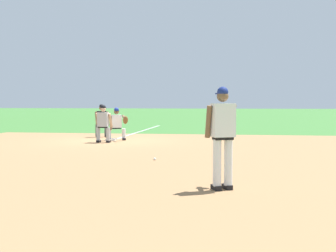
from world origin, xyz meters
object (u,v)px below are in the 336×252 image
Objects in this scene: first_baseman at (117,122)px; first_base_bag at (111,140)px; umpire at (102,119)px; baseball at (155,159)px; pitcher at (223,131)px; baserunner at (103,122)px.

first_base_bag is at bearing 132.53° from first_baseman.
umpire is at bearing 27.05° from first_base_bag.
baseball is 4.52m from pitcher.
baseball is 0.04× the size of pitcher.
first_base_bag is at bearing 26.09° from pitcher.
first_baseman is 0.92× the size of baserunner.
pitcher is (-3.95, -1.95, 1.02)m from baseball.
baseball is 6.56m from first_baseman.
pitcher is at bearing -155.36° from first_baseman.
first_base_bag is 0.74m from first_baseman.
baserunner is at bearing 174.94° from first_base_bag.
baseball is (-5.79, -2.82, -0.01)m from first_base_bag.
baseball is at bearing -149.76° from baserunner.
baserunner is (8.91, 4.84, -0.27)m from pitcher.
first_base_bag reaches higher than baseball.
baserunner is at bearing 164.40° from first_baseman.
first_baseman is 0.92× the size of umpire.
baseball is 0.05× the size of baserunner.
umpire is (1.80, 0.92, 0.75)m from first_base_bag.
pitcher is 10.14m from baserunner.
baserunner is at bearing 28.52° from pitcher.
baserunner and umpire have the same top height.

